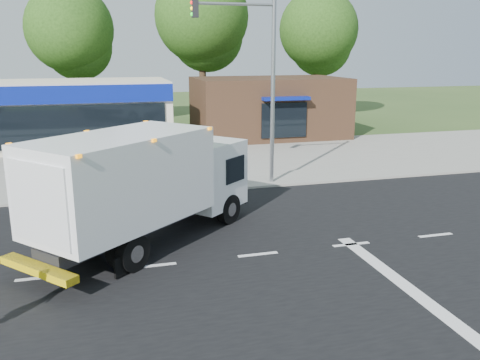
{
  "coord_description": "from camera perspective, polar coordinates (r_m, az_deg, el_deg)",
  "views": [
    {
      "loc": [
        -4.16,
        -13.18,
        5.8
      ],
      "look_at": [
        0.08,
        2.25,
        1.7
      ],
      "focal_mm": 38.0,
      "sensor_mm": 36.0,
      "label": 1
    }
  ],
  "objects": [
    {
      "name": "background_trees",
      "position": [
        41.51,
        -11.21,
        16.29
      ],
      "size": [
        36.77,
        7.39,
        12.1
      ],
      "color": "#332114",
      "rests_on": "ground"
    },
    {
      "name": "retail_strip_mall",
      "position": [
        33.68,
        -23.67,
        6.72
      ],
      "size": [
        18.0,
        6.2,
        4.0
      ],
      "color": "beige",
      "rests_on": "ground"
    },
    {
      "name": "traffic_signal_pole",
      "position": [
        21.8,
        2.1,
        12.05
      ],
      "size": [
        3.51,
        0.25,
        8.0
      ],
      "color": "gray",
      "rests_on": "ground"
    },
    {
      "name": "sidewalk",
      "position": [
        22.53,
        -4.19,
        -0.43
      ],
      "size": [
        60.0,
        2.4,
        0.12
      ],
      "primitive_type": "cube",
      "color": "gray",
      "rests_on": "ground"
    },
    {
      "name": "brown_storefront",
      "position": [
        35.2,
        3.27,
        8.15
      ],
      "size": [
        10.0,
        6.7,
        4.0
      ],
      "color": "#382316",
      "rests_on": "ground"
    },
    {
      "name": "ems_box_truck",
      "position": [
        15.43,
        -10.82,
        -0.0
      ],
      "size": [
        7.6,
        7.13,
        3.54
      ],
      "rotation": [
        0.0,
        0.0,
        0.73
      ],
      "color": "black",
      "rests_on": "ground"
    },
    {
      "name": "ground",
      "position": [
        14.99,
        2.02,
        -8.4
      ],
      "size": [
        120.0,
        120.0,
        0.0
      ],
      "primitive_type": "plane",
      "color": "#385123",
      "rests_on": "ground"
    },
    {
      "name": "lane_markings",
      "position": [
        14.28,
        8.92,
        -9.71
      ],
      "size": [
        55.2,
        7.0,
        0.01
      ],
      "color": "silver",
      "rests_on": "road_asphalt"
    },
    {
      "name": "parking_apron",
      "position": [
        28.1,
        -6.51,
        2.39
      ],
      "size": [
        60.0,
        9.0,
        0.02
      ],
      "primitive_type": "cube",
      "color": "gray",
      "rests_on": "ground"
    },
    {
      "name": "road_asphalt",
      "position": [
        14.99,
        2.02,
        -8.39
      ],
      "size": [
        60.0,
        14.0,
        0.02
      ],
      "primitive_type": "cube",
      "color": "black",
      "rests_on": "ground"
    }
  ]
}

